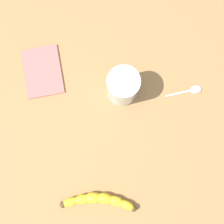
% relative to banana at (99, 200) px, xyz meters
% --- Properties ---
extents(wooden_tabletop, '(1.20, 1.20, 0.03)m').
position_rel_banana_xyz_m(wooden_tabletop, '(0.16, 0.04, -0.03)').
color(wooden_tabletop, olive).
rests_on(wooden_tabletop, ground).
extents(banana, '(0.07, 0.21, 0.03)m').
position_rel_banana_xyz_m(banana, '(0.00, 0.00, 0.00)').
color(banana, yellow).
rests_on(banana, wooden_tabletop).
extents(smoothie_glass, '(0.09, 0.09, 0.12)m').
position_rel_banana_xyz_m(smoothie_glass, '(0.32, 0.00, 0.04)').
color(smoothie_glass, silver).
rests_on(smoothie_glass, wooden_tabletop).
extents(teaspoon, '(0.06, 0.11, 0.01)m').
position_rel_banana_xyz_m(teaspoon, '(0.38, -0.21, -0.01)').
color(teaspoon, silver).
rests_on(teaspoon, wooden_tabletop).
extents(folded_napkin, '(0.19, 0.17, 0.01)m').
position_rel_banana_xyz_m(folded_napkin, '(0.33, 0.26, -0.01)').
color(folded_napkin, '#BC6660').
rests_on(folded_napkin, wooden_tabletop).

